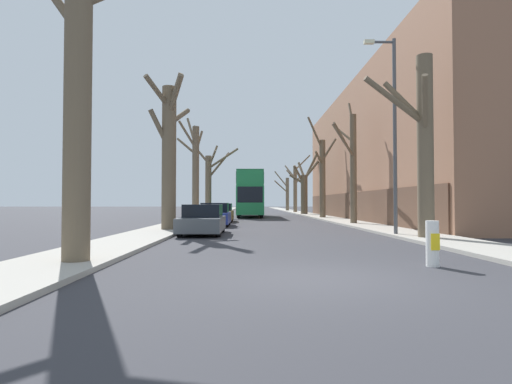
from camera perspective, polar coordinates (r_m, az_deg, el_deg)
ground_plane at (r=7.85m, az=9.36°, el=-12.20°), size 300.00×300.00×0.00m
sidewalk_left at (r=57.78m, az=-5.43°, el=-2.94°), size 2.42×120.00×0.12m
sidewalk_right at (r=58.06m, az=6.11°, el=-2.93°), size 2.42×120.00×0.12m
building_facade_right at (r=36.99m, az=20.31°, el=5.15°), size 10.08×36.13×11.45m
street_tree_left_0 at (r=10.45m, az=-23.85°, el=12.42°), size 4.18×1.74×8.67m
street_tree_left_1 at (r=20.83m, az=-12.32°, el=5.74°), size 2.01×3.26×7.94m
street_tree_left_2 at (r=30.12m, az=-8.72°, el=3.50°), size 2.08×3.36×8.25m
street_tree_left_3 at (r=40.46m, az=-6.62°, el=1.66°), size 4.66×2.42×7.46m
street_tree_right_0 at (r=17.04m, az=22.78°, el=6.58°), size 2.92×2.05×7.27m
street_tree_right_1 at (r=27.38m, az=13.58°, el=3.86°), size 2.06×3.89×8.39m
street_tree_right_2 at (r=37.60m, az=9.45°, el=2.37°), size 2.65×1.65×9.38m
street_tree_right_3 at (r=49.04m, az=6.92°, el=0.46°), size 3.58×3.10×7.64m
street_tree_right_4 at (r=58.92m, az=5.62°, el=0.77°), size 3.56×3.45×8.46m
street_tree_right_5 at (r=70.70m, az=4.39°, el=-0.10°), size 2.73×2.86×7.15m
double_decker_bus at (r=41.58m, az=-0.88°, el=-0.01°), size 2.59×11.09×4.55m
parked_car_0 at (r=18.62m, az=-7.61°, el=-4.01°), size 1.88×4.33×1.38m
parked_car_1 at (r=25.21m, az=-5.88°, el=-3.30°), size 1.84×4.12×1.45m
parked_car_2 at (r=30.68m, az=-5.01°, el=-3.02°), size 1.78×4.54×1.41m
lamp_post at (r=18.56m, az=18.94°, el=8.87°), size 1.40×0.20×8.64m
traffic_bollard at (r=10.02m, az=23.89°, el=-6.75°), size 0.29×0.30×1.04m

